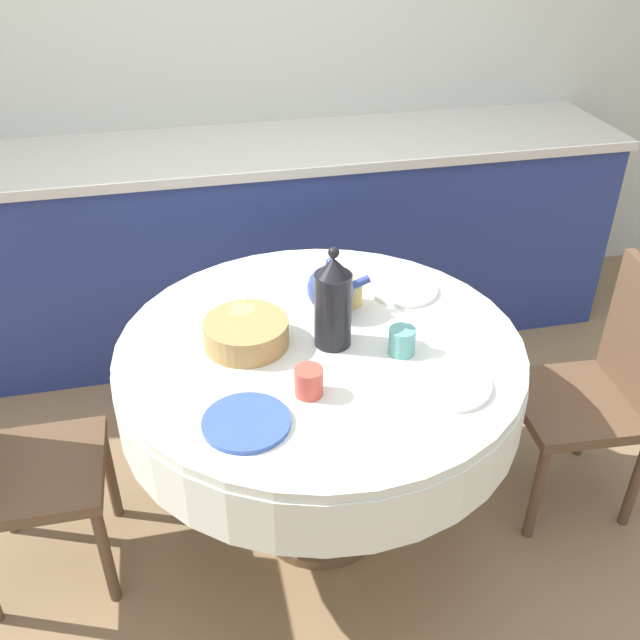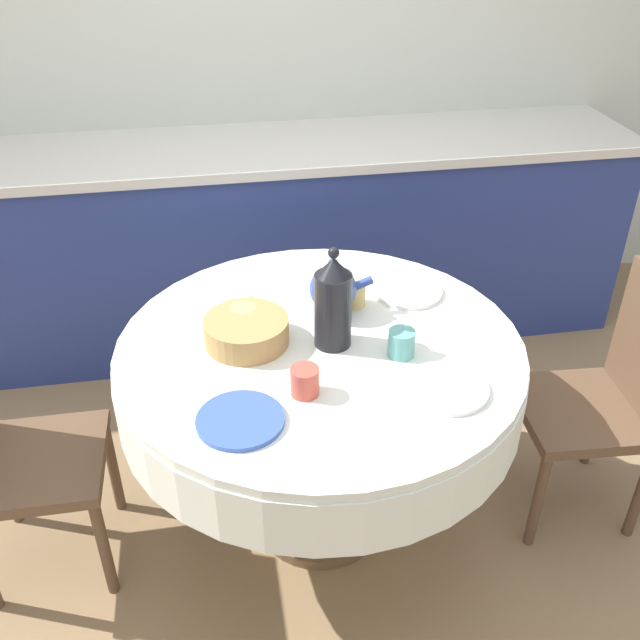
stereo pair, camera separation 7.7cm
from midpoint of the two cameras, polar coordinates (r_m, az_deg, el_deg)
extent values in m
plane|color=#8E704C|center=(2.62, 0.88, -15.61)|extent=(12.00, 12.00, 0.00)
cube|color=beige|center=(3.37, -4.29, 21.57)|extent=(7.00, 0.05, 2.60)
cube|color=navy|center=(3.34, -3.06, 5.94)|extent=(3.20, 0.60, 0.90)
cube|color=beige|center=(3.15, -3.31, 13.55)|extent=(3.24, 0.64, 0.04)
cylinder|color=brown|center=(2.60, 0.88, -15.32)|extent=(0.44, 0.44, 0.04)
cylinder|color=brown|center=(2.40, 0.94, -10.96)|extent=(0.11, 0.11, 0.51)
cylinder|color=silver|center=(2.18, 1.02, -4.43)|extent=(1.22, 1.22, 0.18)
cylinder|color=silver|center=(2.12, 1.05, -2.17)|extent=(1.21, 1.21, 0.03)
cube|color=brown|center=(2.56, 20.94, -6.82)|extent=(0.43, 0.43, 0.04)
cylinder|color=brown|center=(2.52, 17.89, -13.62)|extent=(0.04, 0.04, 0.40)
cylinder|color=brown|center=(2.75, 15.22, -8.40)|extent=(0.04, 0.04, 0.40)
cylinder|color=brown|center=(2.67, 25.04, -12.39)|extent=(0.04, 0.04, 0.40)
cylinder|color=brown|center=(2.88, 21.85, -7.59)|extent=(0.04, 0.04, 0.40)
cube|color=brown|center=(2.36, -20.77, -10.60)|extent=(0.40, 0.40, 0.04)
cylinder|color=brown|center=(2.60, -15.42, -11.22)|extent=(0.04, 0.04, 0.40)
cylinder|color=brown|center=(2.36, -15.95, -17.15)|extent=(0.04, 0.04, 0.40)
cylinder|color=brown|center=(2.68, -23.07, -11.61)|extent=(0.04, 0.04, 0.40)
cylinder|color=#3856AD|center=(1.83, -5.18, -7.99)|extent=(0.23, 0.23, 0.01)
cylinder|color=#CC4C3D|center=(1.89, -0.05, -4.94)|extent=(0.08, 0.08, 0.08)
cylinder|color=white|center=(1.96, 11.21, -5.38)|extent=(0.23, 0.23, 0.01)
cylinder|color=#5BA39E|center=(2.05, 7.60, -1.86)|extent=(0.08, 0.08, 0.08)
cylinder|color=white|center=(2.31, -7.49, 1.51)|extent=(0.23, 0.23, 0.01)
cylinder|color=#DBB766|center=(2.15, -5.12, 0.08)|extent=(0.08, 0.08, 0.08)
cylinder|color=white|center=(2.37, 7.95, 2.30)|extent=(0.23, 0.23, 0.01)
cylinder|color=#DBB766|center=(2.27, 3.67, 2.10)|extent=(0.08, 0.08, 0.08)
cylinder|color=black|center=(2.04, 2.13, 0.78)|extent=(0.11, 0.11, 0.23)
cone|color=black|center=(1.97, 2.21, 4.27)|extent=(0.10, 0.10, 0.05)
sphere|color=black|center=(1.95, 2.24, 5.37)|extent=(0.03, 0.03, 0.03)
cylinder|color=#33478E|center=(2.25, 2.01, 0.75)|extent=(0.08, 0.08, 0.01)
sphere|color=#33478E|center=(2.21, 2.05, 2.50)|extent=(0.15, 0.15, 0.15)
cylinder|color=#33478E|center=(2.22, 4.24, 2.86)|extent=(0.09, 0.03, 0.05)
sphere|color=#33478E|center=(2.16, 2.09, 4.55)|extent=(0.03, 0.03, 0.03)
cylinder|color=#AD844C|center=(2.10, -4.85, -0.89)|extent=(0.25, 0.25, 0.08)
camera|label=1|loc=(0.04, -88.93, 0.70)|focal=40.00mm
camera|label=2|loc=(0.04, 91.07, -0.70)|focal=40.00mm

